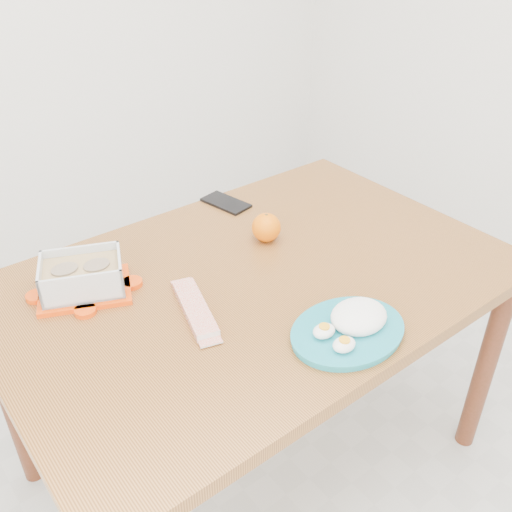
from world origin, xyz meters
TOP-DOWN VIEW (x-y plane):
  - ground at (0.00, 0.00)m, footprint 3.50×3.50m
  - dining_table at (0.01, 0.08)m, footprint 1.35×0.90m
  - food_container at (-0.38, 0.28)m, footprint 0.28×0.25m
  - orange_fruit at (0.15, 0.20)m, footprint 0.08×0.08m
  - rice_plate at (0.04, -0.24)m, footprint 0.29×0.29m
  - candy_bar at (-0.20, 0.04)m, footprint 0.12×0.23m
  - smartphone at (0.18, 0.45)m, footprint 0.11×0.17m

SIDE VIEW (x-z plane):
  - ground at x=0.00m, z-range 0.00..0.00m
  - dining_table at x=0.01m, z-range 0.29..1.04m
  - smartphone at x=0.18m, z-range 0.75..0.76m
  - candy_bar at x=-0.20m, z-range 0.75..0.77m
  - rice_plate at x=0.04m, z-range 0.74..0.81m
  - orange_fruit at x=0.15m, z-range 0.75..0.83m
  - food_container at x=-0.38m, z-range 0.75..0.85m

